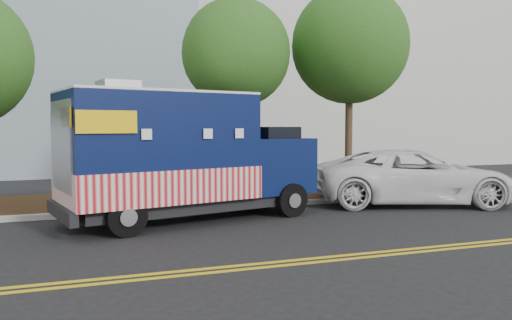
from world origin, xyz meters
name	(u,v)px	position (x,y,z in m)	size (l,w,h in m)	color
ground	(227,218)	(0.00, 0.00, 0.00)	(120.00, 120.00, 0.00)	black
curb	(214,207)	(0.00, 1.40, 0.07)	(120.00, 0.18, 0.15)	#9E9E99
mulch_strip	(198,198)	(0.00, 3.50, 0.07)	(120.00, 4.00, 0.15)	black
centerline_near	(292,260)	(0.00, -4.45, 0.01)	(120.00, 0.10, 0.01)	gold
centerline_far	(298,264)	(0.00, -4.70, 0.01)	(120.00, 0.10, 0.01)	gold
tree_b	(236,54)	(1.30, 3.34, 4.87)	(3.62, 3.62, 6.70)	#38281C
tree_c	(350,46)	(5.43, 3.08, 5.31)	(4.15, 4.15, 7.40)	#38281C
sign_post	(81,172)	(-3.67, 1.70, 1.20)	(0.06, 0.06, 2.40)	#473828
food_truck	(179,159)	(-1.24, 0.10, 1.61)	(7.12, 3.95, 3.55)	black
white_car	(414,177)	(6.28, 0.42, 0.87)	(2.87, 6.23, 1.73)	white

